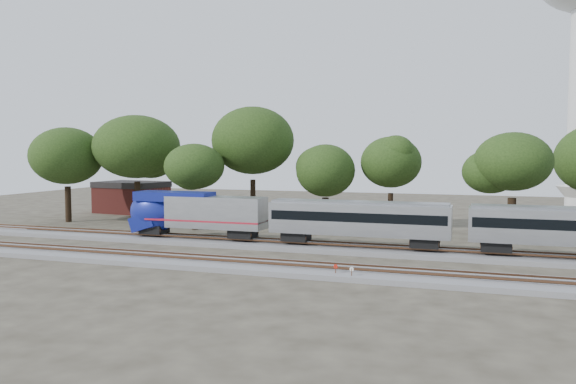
# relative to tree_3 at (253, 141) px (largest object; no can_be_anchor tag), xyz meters

# --- Properties ---
(ground) EXTENTS (160.00, 160.00, 0.00)m
(ground) POSITION_rel_tree_3_xyz_m (11.65, -20.57, -10.55)
(ground) COLOR #383328
(ground) RESTS_ON ground
(track_far) EXTENTS (160.00, 5.00, 0.73)m
(track_far) POSITION_rel_tree_3_xyz_m (11.65, -14.57, -10.34)
(track_far) COLOR slate
(track_far) RESTS_ON ground
(track_near) EXTENTS (160.00, 5.00, 0.73)m
(track_near) POSITION_rel_tree_3_xyz_m (11.65, -24.57, -10.34)
(track_near) COLOR slate
(track_near) RESTS_ON ground
(switch_stand_red) EXTENTS (0.32, 0.15, 1.04)m
(switch_stand_red) POSITION_rel_tree_3_xyz_m (16.86, -25.98, -9.88)
(switch_stand_red) COLOR #512D19
(switch_stand_red) RESTS_ON ground
(switch_stand_white) EXTENTS (0.32, 0.12, 1.03)m
(switch_stand_white) POSITION_rel_tree_3_xyz_m (18.14, -26.49, -9.89)
(switch_stand_white) COLOR #512D19
(switch_stand_white) RESTS_ON ground
(switch_lever) EXTENTS (0.51, 0.32, 0.30)m
(switch_lever) POSITION_rel_tree_3_xyz_m (17.65, -26.65, -10.40)
(switch_lever) COLOR #512D19
(switch_lever) RESTS_ON ground
(brick_building) EXTENTS (10.50, 7.99, 4.69)m
(brick_building) POSITION_rel_tree_3_xyz_m (-22.67, 7.44, -8.19)
(brick_building) COLOR maroon
(brick_building) RESTS_ON ground
(tree_0) EXTENTS (8.77, 8.77, 12.37)m
(tree_0) POSITION_rel_tree_3_xyz_m (-24.05, -4.88, -1.93)
(tree_0) COLOR black
(tree_0) RESTS_ON ground
(tree_1) EXTENTS (9.97, 9.97, 14.05)m
(tree_1) POSITION_rel_tree_3_xyz_m (-15.49, -1.93, -0.75)
(tree_1) COLOR black
(tree_1) RESTS_ON ground
(tree_2) EXTENTS (7.57, 7.57, 10.67)m
(tree_2) POSITION_rel_tree_3_xyz_m (-4.89, -6.20, -3.12)
(tree_2) COLOR black
(tree_2) RESTS_ON ground
(tree_3) EXTENTS (10.73, 10.73, 15.13)m
(tree_3) POSITION_rel_tree_3_xyz_m (0.00, 0.00, 0.00)
(tree_3) COLOR black
(tree_3) RESTS_ON ground
(tree_4) EXTENTS (7.06, 7.06, 9.96)m
(tree_4) POSITION_rel_tree_3_xyz_m (9.61, -0.94, -3.62)
(tree_4) COLOR black
(tree_4) RESTS_ON ground
(tree_5) EXTENTS (8.07, 8.07, 11.37)m
(tree_5) POSITION_rel_tree_3_xyz_m (16.93, 1.59, -2.63)
(tree_5) COLOR black
(tree_5) RESTS_ON ground
(tree_6) EXTENTS (8.29, 8.29, 11.69)m
(tree_6) POSITION_rel_tree_3_xyz_m (30.06, -2.88, -2.41)
(tree_6) COLOR black
(tree_6) RESTS_ON ground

